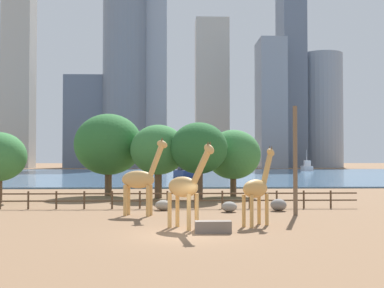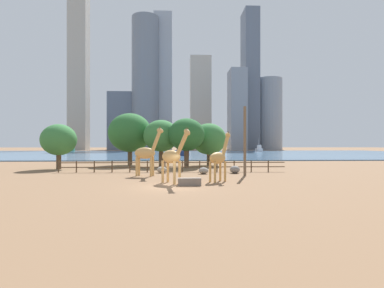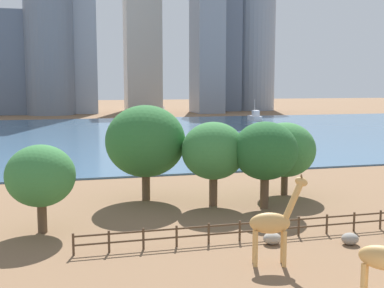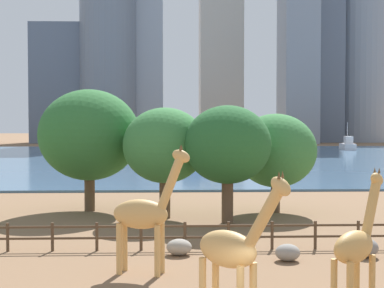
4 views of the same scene
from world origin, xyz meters
TOP-DOWN VIEW (x-y plane):
  - ground_plane at (0.00, 80.00)m, footprint 400.00×400.00m
  - harbor_water at (0.00, 77.00)m, footprint 180.00×86.00m
  - giraffe_tall at (4.11, 3.09)m, footprint 2.38×2.25m
  - giraffe_companion at (-2.60, 7.85)m, footprint 3.17×1.42m
  - giraffe_young at (0.16, 2.02)m, footprint 2.69×2.79m
  - utility_pole at (7.39, 7.65)m, footprint 0.28×0.28m
  - boulder_near_fence at (3.33, 9.72)m, footprint 1.05×0.96m
  - boulder_by_pole at (6.85, 10.30)m, footprint 1.12×1.12m
  - boulder_small at (-1.23, 10.96)m, footprint 1.12×0.96m
  - feeding_trough at (1.50, 0.65)m, footprint 1.80×0.60m
  - enclosure_fence at (-0.42, 12.00)m, footprint 26.12×0.14m
  - tree_left_large at (5.21, 22.92)m, footprint 5.29×5.29m
  - tree_center_broad at (-6.90, 24.01)m, footprint 6.63×6.63m
  - tree_left_small at (-1.93, 20.96)m, footprint 5.10×5.10m
  - tree_right_small at (1.72, 19.14)m, footprint 5.06×5.06m
  - boat_ferry at (34.23, 101.96)m, footprint 2.79×6.35m
  - boat_tug at (1.26, 58.60)m, footprint 4.02×7.14m
  - skyline_tower_needle at (-8.51, 149.18)m, footprint 10.30×9.04m
  - skyline_block_central at (-54.55, 144.27)m, footprint 9.83×8.55m
  - skyline_tower_glass at (54.19, 153.53)m, footprint 15.41×15.41m
  - skyline_block_left at (13.52, 158.45)m, footprint 12.37×11.65m
  - skyline_block_right at (43.02, 154.57)m, footprint 8.41×15.07m
  - skyline_tower_short at (-30.46, 149.99)m, footprint 17.29×13.50m
  - skyline_block_wide at (-18.07, 144.57)m, footprint 15.08×15.08m
  - skyline_tower_far at (32.81, 142.18)m, footprint 8.90×13.74m

SIDE VIEW (x-z plane):
  - ground_plane at x=0.00m, z-range 0.00..0.00m
  - harbor_water at x=0.00m, z-range 0.00..0.20m
  - feeding_trough at x=1.50m, z-range 0.00..0.60m
  - boulder_near_fence at x=3.33m, z-range 0.00..0.72m
  - boulder_small at x=-1.23m, z-range 0.00..0.72m
  - boulder_by_pole at x=6.85m, z-range 0.00..0.84m
  - enclosure_fence at x=-0.42m, z-range 0.11..1.41m
  - boat_ferry at x=34.23m, z-range -1.65..3.90m
  - boat_tug at x=1.26m, z-range -1.82..4.25m
  - giraffe_tall at x=4.11m, z-range -0.15..4.26m
  - giraffe_young at x=0.16m, z-range -0.09..4.49m
  - giraffe_companion at x=-2.60m, z-range -0.17..4.85m
  - utility_pole at x=7.39m, z-range 0.00..7.08m
  - tree_left_large at x=5.21m, z-range 0.81..7.21m
  - tree_left_small at x=-1.93m, z-range 1.05..7.79m
  - tree_right_small at x=1.72m, z-range 1.11..7.95m
  - tree_center_broad at x=-6.90m, z-range 1.00..9.00m
  - skyline_tower_short at x=-30.46m, z-range 0.00..32.44m
  - skyline_tower_glass at x=54.19m, z-range 0.00..42.19m
  - skyline_tower_far at x=32.81m, z-range 0.00..44.40m
  - skyline_block_left at x=13.52m, z-range 0.00..55.79m
  - skyline_block_wide at x=-18.07m, z-range 0.00..73.73m
  - skyline_tower_needle at x=-8.51m, z-range 0.00..77.85m
  - skyline_block_right at x=43.02m, z-range 0.00..82.76m
  - skyline_block_central at x=-54.55m, z-range 0.00..108.65m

